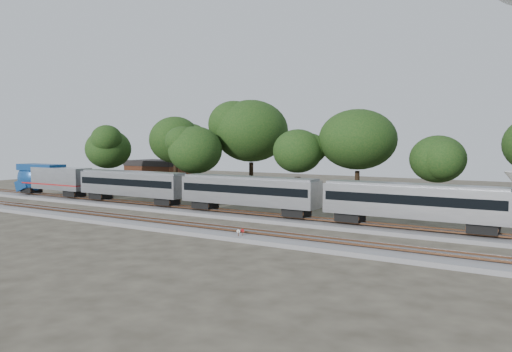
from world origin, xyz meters
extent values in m
plane|color=#383328|center=(0.00, 0.00, 0.00)|extent=(160.00, 160.00, 0.00)
cube|color=slate|center=(0.00, 6.00, 0.20)|extent=(160.00, 5.00, 0.40)
cube|color=brown|center=(0.00, 5.28, 0.66)|extent=(160.00, 0.08, 0.15)
cube|color=brown|center=(0.00, 6.72, 0.66)|extent=(160.00, 0.08, 0.15)
cube|color=slate|center=(0.00, -4.00, 0.20)|extent=(160.00, 5.00, 0.40)
cube|color=brown|center=(0.00, -4.72, 0.66)|extent=(160.00, 0.08, 0.15)
cube|color=brown|center=(0.00, -3.28, 0.66)|extent=(160.00, 0.08, 0.15)
cube|color=silver|center=(-34.77, 6.00, 3.31)|extent=(10.72, 3.03, 3.34)
ellipsoid|color=navy|center=(-42.46, 6.00, 3.06)|extent=(5.46, 3.15, 4.65)
cube|color=navy|center=(-39.73, 6.00, 4.88)|extent=(8.60, 2.97, 1.01)
cube|color=black|center=(-41.95, 6.00, 4.07)|extent=(0.45, 2.33, 1.32)
cube|color=maroon|center=(-35.98, 6.00, 2.45)|extent=(13.15, 3.07, 0.18)
cube|color=black|center=(-42.30, 6.00, 1.19)|extent=(2.63, 2.22, 0.91)
cube|color=black|center=(-31.69, 6.00, 1.19)|extent=(2.63, 2.22, 0.91)
cube|color=silver|center=(-19.51, 6.00, 3.16)|extent=(17.59, 3.03, 3.03)
cube|color=black|center=(-19.51, 6.00, 3.46)|extent=(16.99, 3.08, 0.91)
cube|color=gray|center=(-19.51, 6.00, 4.72)|extent=(17.19, 2.43, 0.35)
cube|color=black|center=(-25.88, 6.00, 1.19)|extent=(2.63, 2.22, 0.91)
cube|color=black|center=(-13.14, 6.00, 1.19)|extent=(2.63, 2.22, 0.91)
cube|color=silver|center=(-0.51, 6.00, 3.16)|extent=(17.59, 3.03, 3.03)
cube|color=black|center=(-0.51, 6.00, 3.46)|extent=(16.99, 3.08, 0.91)
cube|color=gray|center=(-0.51, 6.00, 4.72)|extent=(17.19, 2.43, 0.35)
cube|color=black|center=(-6.88, 6.00, 1.19)|extent=(2.63, 2.22, 0.91)
cube|color=black|center=(5.86, 6.00, 1.19)|extent=(2.63, 2.22, 0.91)
cube|color=silver|center=(18.49, 6.00, 3.16)|extent=(17.59, 3.03, 3.03)
cube|color=black|center=(18.49, 6.00, 3.46)|extent=(16.99, 3.08, 0.91)
cube|color=gray|center=(18.49, 6.00, 4.72)|extent=(17.19, 2.43, 0.35)
cube|color=black|center=(12.12, 6.00, 1.19)|extent=(2.63, 2.22, 0.91)
cube|color=black|center=(24.86, 6.00, 1.19)|extent=(2.63, 2.22, 0.91)
cylinder|color=#512D19|center=(6.17, -5.31, 0.45)|extent=(0.06, 0.06, 0.90)
cylinder|color=#A30B12|center=(6.17, -5.31, 0.85)|extent=(0.31, 0.15, 0.32)
cylinder|color=#512D19|center=(6.00, -5.71, 0.45)|extent=(0.06, 0.06, 0.90)
cylinder|color=silver|center=(6.00, -5.71, 0.85)|extent=(0.31, 0.16, 0.32)
cube|color=#512D19|center=(6.16, -5.63, 0.15)|extent=(0.52, 0.34, 0.30)
cube|color=brown|center=(-35.03, 28.12, 2.20)|extent=(11.30, 8.13, 4.40)
cube|color=black|center=(-35.03, 28.12, 4.89)|extent=(11.51, 8.34, 0.99)
cylinder|color=black|center=(-33.15, 13.95, 2.08)|extent=(0.70, 0.70, 4.16)
ellipsoid|color=black|center=(-33.15, 13.95, 7.73)|extent=(7.85, 7.85, 6.67)
cylinder|color=black|center=(-25.36, 21.62, 2.49)|extent=(0.70, 0.70, 4.97)
ellipsoid|color=black|center=(-25.36, 21.62, 9.24)|extent=(9.38, 9.38, 7.97)
cylinder|color=black|center=(-15.16, 14.35, 2.08)|extent=(0.70, 0.70, 4.16)
ellipsoid|color=black|center=(-15.16, 14.35, 7.73)|extent=(7.85, 7.85, 6.67)
cylinder|color=black|center=(-10.82, 22.78, 2.85)|extent=(0.70, 0.70, 5.71)
ellipsoid|color=black|center=(-10.82, 22.78, 10.60)|extent=(10.76, 10.76, 9.15)
cylinder|color=black|center=(-0.19, 17.98, 2.06)|extent=(0.70, 0.70, 4.12)
ellipsoid|color=black|center=(-0.19, 17.98, 7.66)|extent=(7.78, 7.78, 6.61)
cylinder|color=black|center=(6.97, 21.69, 2.49)|extent=(0.70, 0.70, 4.98)
ellipsoid|color=black|center=(6.97, 21.69, 9.25)|extent=(9.39, 9.39, 7.98)
cylinder|color=black|center=(17.75, 20.16, 1.84)|extent=(0.70, 0.70, 3.69)
ellipsoid|color=black|center=(17.75, 20.16, 6.85)|extent=(6.95, 6.95, 5.91)
camera|label=1|loc=(31.09, -42.79, 9.01)|focal=35.00mm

